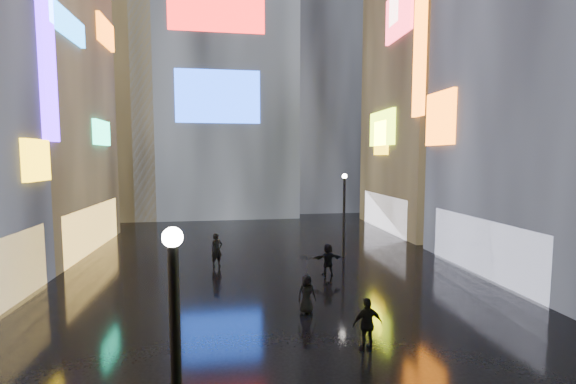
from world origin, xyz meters
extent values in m
plane|color=black|center=(0.00, 20.00, 0.00)|extent=(140.00, 140.00, 0.00)
cube|color=#F6B40C|center=(-10.85, 18.32, 6.06)|extent=(0.25, 2.24, 1.94)
cube|color=#4413F6|center=(-10.85, 20.00, 11.00)|extent=(0.25, 1.40, 8.00)
cube|color=black|center=(-16.00, 26.00, 11.00)|extent=(10.00, 12.00, 22.00)
cube|color=#FFC659|center=(-11.10, 26.00, 1.50)|extent=(0.20, 10.00, 3.00)
cube|color=#18DE99|center=(-10.85, 27.82, 7.91)|extent=(0.25, 3.00, 1.71)
cube|color=#187DEA|center=(-10.85, 22.61, 13.61)|extent=(0.25, 4.84, 1.37)
cube|color=orange|center=(-10.85, 29.70, 15.31)|extent=(0.25, 3.32, 1.94)
cube|color=white|center=(11.10, 17.00, 1.50)|extent=(0.20, 9.00, 3.00)
cube|color=orange|center=(10.85, 21.12, 8.58)|extent=(0.25, 2.99, 3.26)
cube|color=orange|center=(10.85, 24.00, 14.00)|extent=(0.25, 1.40, 10.00)
cube|color=black|center=(16.00, 30.00, 14.00)|extent=(10.00, 12.00, 28.00)
cube|color=white|center=(11.10, 30.00, 1.50)|extent=(0.20, 9.00, 3.00)
cube|color=#C2F618|center=(10.85, 30.32, 8.66)|extent=(0.25, 4.92, 2.91)
cube|color=#F63144|center=(10.85, 27.51, 17.02)|extent=(0.25, 4.36, 3.46)
cube|color=#F6B40C|center=(10.85, 30.44, 7.84)|extent=(0.25, 2.63, 2.87)
cube|color=#18DE99|center=(10.85, 28.19, 17.94)|extent=(0.25, 1.69, 2.90)
cube|color=black|center=(-3.00, 44.00, 21.00)|extent=(16.00, 14.00, 42.00)
cube|color=#194CFF|center=(-3.00, 36.90, 12.00)|extent=(8.00, 0.20, 5.00)
cube|color=black|center=(9.00, 46.00, 17.00)|extent=(12.00, 12.00, 34.00)
cube|color=black|center=(-14.00, 42.00, 13.00)|extent=(10.00, 10.00, 26.00)
sphere|color=white|center=(-2.81, 4.52, 5.05)|extent=(0.30, 0.30, 0.30)
cylinder|color=black|center=(4.98, 21.69, 2.50)|extent=(0.16, 0.16, 5.00)
sphere|color=white|center=(4.98, 21.69, 5.05)|extent=(0.30, 0.30, 0.30)
imported|color=black|center=(2.32, 10.28, 0.86)|extent=(1.04, 0.50, 1.72)
imported|color=black|center=(0.98, 13.51, 0.77)|extent=(0.82, 0.60, 1.54)
imported|color=black|center=(3.07, 18.20, 0.83)|extent=(1.57, 0.56, 1.67)
imported|color=black|center=(-2.78, 20.70, 0.95)|extent=(0.82, 0.73, 1.90)
imported|color=black|center=(0.98, 13.51, 1.94)|extent=(0.88, 0.90, 0.80)
camera|label=1|loc=(-1.99, -1.10, 6.19)|focal=24.00mm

